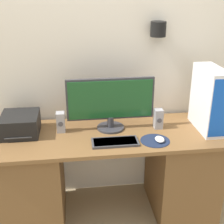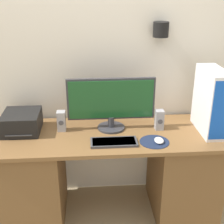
% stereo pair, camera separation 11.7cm
% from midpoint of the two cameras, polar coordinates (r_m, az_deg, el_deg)
% --- Properties ---
extents(wall_back, '(6.40, 0.18, 2.70)m').
position_cam_midpoint_polar(wall_back, '(2.63, 0.10, 11.34)').
color(wall_back, silver).
rests_on(wall_back, ground_plane).
extents(desk, '(1.78, 0.66, 0.77)m').
position_cam_midpoint_polar(desk, '(2.65, 0.71, -11.11)').
color(desk, brown).
rests_on(desk, ground_plane).
extents(monitor, '(0.69, 0.22, 0.42)m').
position_cam_midpoint_polar(monitor, '(2.46, 1.20, 1.88)').
color(monitor, '#333338').
rests_on(monitor, desk).
extents(keyboard, '(0.35, 0.15, 0.02)m').
position_cam_midpoint_polar(keyboard, '(2.32, 1.81, -5.53)').
color(keyboard, '#3D3D42').
rests_on(keyboard, desk).
extents(mousepad, '(0.22, 0.22, 0.00)m').
position_cam_midpoint_polar(mousepad, '(2.37, 9.17, -5.41)').
color(mousepad, '#19233D').
rests_on(mousepad, desk).
extents(mouse, '(0.07, 0.10, 0.03)m').
position_cam_midpoint_polar(mouse, '(2.35, 10.01, -5.16)').
color(mouse, silver).
rests_on(mouse, mousepad).
extents(computer_tower, '(0.15, 0.40, 0.50)m').
position_cam_midpoint_polar(computer_tower, '(2.54, 18.93, 1.83)').
color(computer_tower, white).
rests_on(computer_tower, desk).
extents(printer, '(0.29, 0.31, 0.16)m').
position_cam_midpoint_polar(printer, '(2.55, -14.91, -1.82)').
color(printer, black).
rests_on(printer, desk).
extents(speaker_left, '(0.07, 0.08, 0.16)m').
position_cam_midpoint_polar(speaker_left, '(2.50, -7.92, -1.66)').
color(speaker_left, '#99999E').
rests_on(speaker_left, desk).
extents(speaker_right, '(0.07, 0.08, 0.16)m').
position_cam_midpoint_polar(speaker_right, '(2.54, 9.95, -1.42)').
color(speaker_right, '#99999E').
rests_on(speaker_right, desk).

